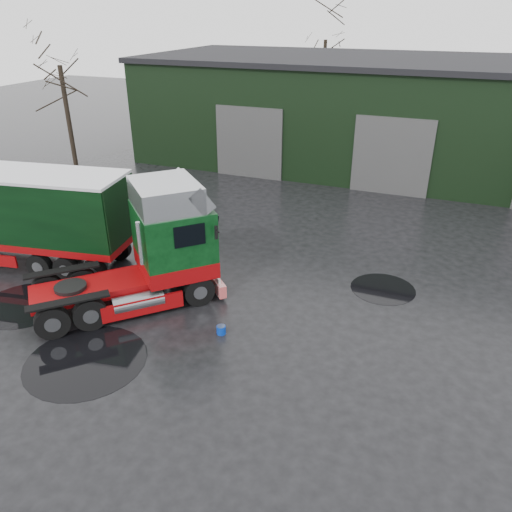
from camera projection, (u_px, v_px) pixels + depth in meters
The scene contains 9 objects.
ground at pixel (256, 322), 15.77m from camera, with size 100.00×100.00×0.00m, color black.
warehouse at pixel (408, 113), 30.33m from camera, with size 32.40×12.40×6.30m.
hero_tractor at pixel (117, 249), 15.86m from camera, with size 2.79×6.56×4.08m, color black, non-canonical shape.
wash_bucket at pixel (221, 330), 15.15m from camera, with size 0.28×0.28×0.26m, color #072C9F.
tree_left at pixel (65, 96), 29.50m from camera, with size 4.40×4.40×8.50m, color black, non-canonical shape.
tree_back_a at pixel (324, 65), 40.59m from camera, with size 4.40×4.40×9.50m, color black, non-canonical shape.
puddle_0 at pixel (86, 361), 14.02m from camera, with size 3.41×3.41×0.01m, color black.
puddle_1 at pixel (383, 289), 17.63m from camera, with size 2.26×2.26×0.01m, color black.
puddle_2 at pixel (25, 305), 16.68m from camera, with size 2.97×2.97×0.01m, color black.
Camera 1 is at (4.90, -12.24, 8.90)m, focal length 35.00 mm.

